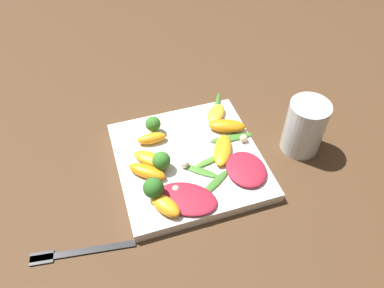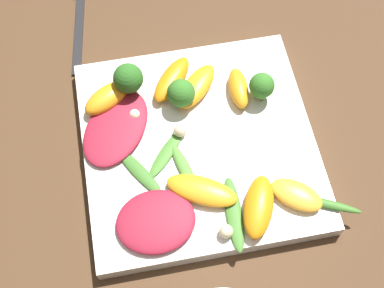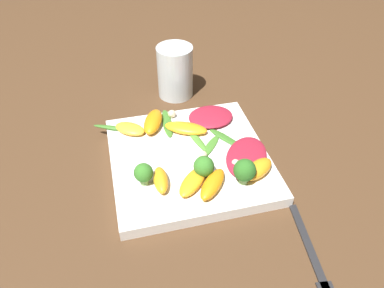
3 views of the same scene
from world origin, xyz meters
name	(u,v)px [view 3 (image 3 of 3)]	position (x,y,z in m)	size (l,w,h in m)	color
ground_plane	(189,164)	(0.00, 0.00, 0.00)	(2.40, 2.40, 0.00)	#4C331E
plate	(189,159)	(0.00, 0.00, 0.01)	(0.27, 0.27, 0.02)	white
drinking_glass	(175,72)	(0.02, 0.22, 0.06)	(0.08, 0.08, 0.11)	silver
fork	(316,263)	(0.12, -0.23, 0.00)	(0.04, 0.17, 0.01)	#262628
radicchio_leaf_0	(211,117)	(0.06, 0.09, 0.03)	(0.09, 0.07, 0.01)	maroon
radicchio_leaf_1	(246,157)	(0.09, -0.03, 0.03)	(0.11, 0.13, 0.01)	maroon
orange_segment_0	(153,122)	(-0.05, 0.09, 0.03)	(0.06, 0.08, 0.02)	orange
orange_segment_1	(186,128)	(0.01, 0.06, 0.03)	(0.09, 0.07, 0.02)	orange
orange_segment_2	(161,180)	(-0.06, -0.06, 0.03)	(0.03, 0.06, 0.02)	orange
orange_segment_3	(258,169)	(0.10, -0.07, 0.03)	(0.07, 0.06, 0.02)	orange
orange_segment_4	(130,129)	(-0.09, 0.09, 0.03)	(0.07, 0.06, 0.01)	#FCAD33
orange_segment_5	(213,184)	(0.02, -0.08, 0.03)	(0.07, 0.07, 0.02)	orange
orange_segment_6	(193,181)	(-0.01, -0.07, 0.03)	(0.07, 0.07, 0.02)	orange
broccoli_floret_0	(245,171)	(0.07, -0.08, 0.05)	(0.04, 0.04, 0.04)	#7A9E51
broccoli_floret_1	(144,173)	(-0.08, -0.05, 0.04)	(0.03, 0.03, 0.04)	#84AD5B
broccoli_floret_2	(204,167)	(0.01, -0.05, 0.04)	(0.03, 0.03, 0.04)	#84AD5B
arugula_sprig_0	(196,139)	(0.02, 0.04, 0.02)	(0.03, 0.08, 0.01)	#518E33
arugula_sprig_1	(210,147)	(0.04, 0.01, 0.02)	(0.06, 0.06, 0.00)	#47842D
arugula_sprig_2	(116,128)	(-0.12, 0.10, 0.02)	(0.09, 0.05, 0.01)	#3D7528
arugula_sprig_3	(225,138)	(0.07, 0.03, 0.02)	(0.05, 0.07, 0.00)	#3D7528
arugula_sprig_4	(167,123)	(-0.02, 0.09, 0.02)	(0.02, 0.09, 0.00)	#3D7528
macadamia_nut_0	(202,155)	(0.02, -0.01, 0.03)	(0.02, 0.02, 0.02)	beige
macadamia_nut_1	(172,114)	(-0.01, 0.11, 0.03)	(0.02, 0.02, 0.02)	beige
macadamia_nut_2	(235,163)	(0.07, -0.04, 0.03)	(0.01, 0.01, 0.01)	beige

